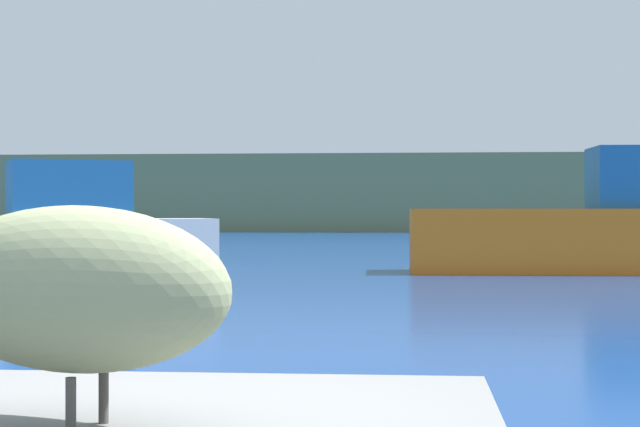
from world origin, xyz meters
TOP-DOWN VIEW (x-y plane):
  - hillside_backdrop at (0.00, 71.97)m, footprint 140.00×11.97m
  - pelican at (-0.25, -0.30)m, footprint 1.26×0.75m
  - fishing_boat_white at (-7.05, 19.53)m, footprint 6.98×4.84m
  - fishing_boat_orange at (4.84, 20.08)m, footprint 7.93×2.39m

SIDE VIEW (x-z plane):
  - fishing_boat_white at x=-7.05m, z-range -1.37..3.20m
  - fishing_boat_orange at x=4.84m, z-range -1.84..3.70m
  - pelican at x=-0.25m, z-range 0.65..1.55m
  - hillside_backdrop at x=0.00m, z-range 0.00..5.26m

